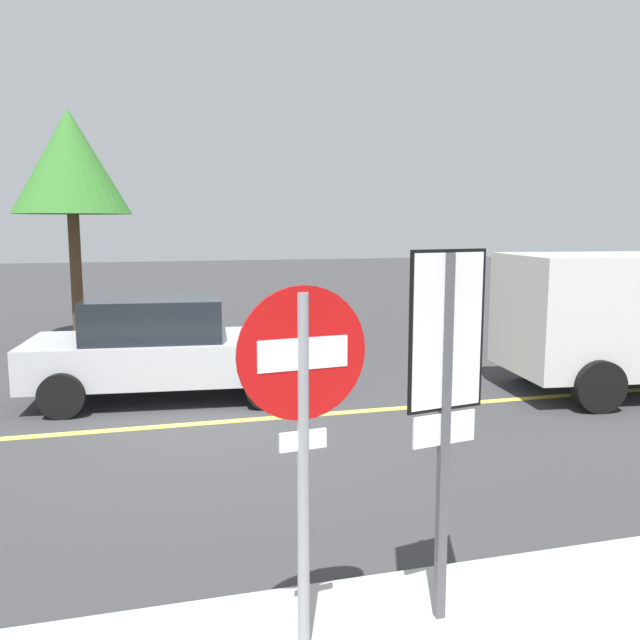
{
  "coord_description": "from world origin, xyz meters",
  "views": [
    {
      "loc": [
        -0.79,
        -8.7,
        2.67
      ],
      "look_at": [
        1.59,
        0.13,
        1.33
      ],
      "focal_mm": 37.07,
      "sensor_mm": 36.0,
      "label": 1
    }
  ],
  "objects_px": {
    "tree_left_verge": "(70,163)",
    "stop_sign": "(303,416)",
    "speed_limit_sign": "(446,373)",
    "car_silver_mid_road": "(166,347)"
  },
  "relations": [
    {
      "from": "stop_sign",
      "to": "speed_limit_sign",
      "type": "relative_size",
      "value": 0.93
    },
    {
      "from": "speed_limit_sign",
      "to": "car_silver_mid_road",
      "type": "xyz_separation_m",
      "value": [
        -1.47,
        6.62,
        -0.97
      ]
    },
    {
      "from": "stop_sign",
      "to": "speed_limit_sign",
      "type": "bearing_deg",
      "value": 7.71
    },
    {
      "from": "tree_left_verge",
      "to": "stop_sign",
      "type": "bearing_deg",
      "value": -79.58
    },
    {
      "from": "stop_sign",
      "to": "speed_limit_sign",
      "type": "distance_m",
      "value": 0.96
    },
    {
      "from": "stop_sign",
      "to": "tree_left_verge",
      "type": "relative_size",
      "value": 0.45
    },
    {
      "from": "speed_limit_sign",
      "to": "tree_left_verge",
      "type": "relative_size",
      "value": 0.48
    },
    {
      "from": "tree_left_verge",
      "to": "car_silver_mid_road",
      "type": "bearing_deg",
      "value": -73.09
    },
    {
      "from": "speed_limit_sign",
      "to": "stop_sign",
      "type": "bearing_deg",
      "value": -172.29
    },
    {
      "from": "stop_sign",
      "to": "speed_limit_sign",
      "type": "height_order",
      "value": "speed_limit_sign"
    }
  ]
}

